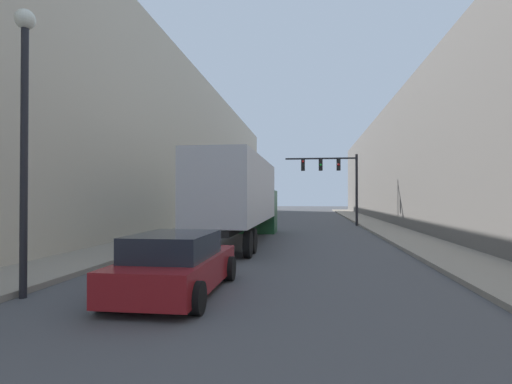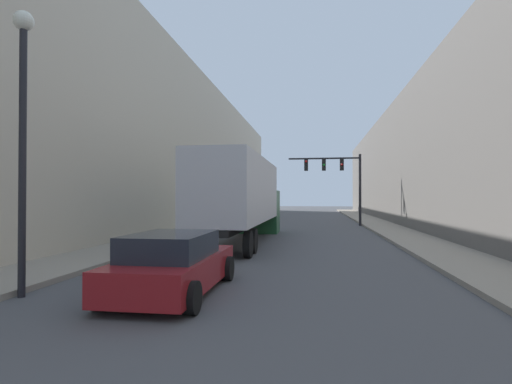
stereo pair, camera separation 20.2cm
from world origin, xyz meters
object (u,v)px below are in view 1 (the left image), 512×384
object	(u,v)px
semi_truck	(242,196)
traffic_signal_gantry	(336,175)
sedan_car	(176,265)
street_lamp	(24,111)

from	to	relation	value
semi_truck	traffic_signal_gantry	world-z (taller)	traffic_signal_gantry
semi_truck	sedan_car	bearing A→B (deg)	-88.52
semi_truck	traffic_signal_gantry	distance (m)	13.63
sedan_car	street_lamp	distance (m)	4.79
semi_truck	traffic_signal_gantry	xyz separation A→B (m)	(5.40, 12.40, 1.71)
semi_truck	sedan_car	distance (m)	10.66
traffic_signal_gantry	street_lamp	xyz separation A→B (m)	(-8.33, -23.75, 0.15)
sedan_car	street_lamp	bearing A→B (deg)	-165.58
traffic_signal_gantry	semi_truck	bearing A→B (deg)	-113.52
semi_truck	sedan_car	size ratio (longest dim) A/B	2.88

